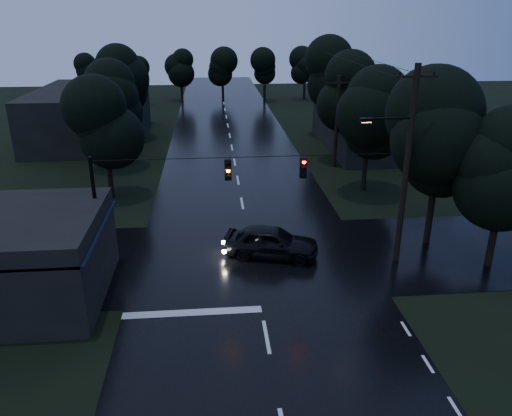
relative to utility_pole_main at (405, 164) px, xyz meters
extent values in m
cube|color=black|center=(-7.41, 19.00, -5.26)|extent=(12.00, 120.00, 0.02)
cube|color=black|center=(-7.41, 1.00, -5.26)|extent=(60.00, 9.00, 0.02)
cube|color=black|center=(-17.41, -2.00, -2.06)|extent=(6.00, 7.00, 0.12)
cube|color=black|center=(-14.41, -2.00, -2.06)|extent=(0.30, 7.00, 0.15)
cylinder|color=black|center=(-14.61, -5.00, -3.76)|extent=(0.10, 0.10, 3.00)
cylinder|color=black|center=(-14.61, 1.00, -3.76)|extent=(0.10, 0.10, 3.00)
cube|color=#FFDE66|center=(-14.46, -3.50, -2.76)|extent=(0.06, 1.60, 0.50)
cube|color=#FFDE66|center=(-14.46, -0.80, -2.76)|extent=(0.06, 1.20, 0.50)
cube|color=black|center=(6.59, 23.00, -3.06)|extent=(10.00, 14.00, 4.40)
cube|color=black|center=(-21.41, 29.00, -2.76)|extent=(10.00, 16.00, 5.00)
cylinder|color=black|center=(0.09, 0.00, -0.26)|extent=(0.30, 0.30, 10.00)
cube|color=black|center=(0.09, 0.00, 4.14)|extent=(2.00, 0.12, 0.12)
cylinder|color=black|center=(-1.01, 0.00, 2.24)|extent=(2.20, 0.10, 0.10)
cube|color=black|center=(-2.11, 0.00, 2.19)|extent=(0.60, 0.25, 0.18)
cube|color=#FFB266|center=(-2.11, 0.00, 2.09)|extent=(0.45, 0.18, 0.03)
cylinder|color=black|center=(0.89, 17.00, -1.51)|extent=(0.30, 0.30, 7.50)
cube|color=black|center=(0.89, 17.00, 1.64)|extent=(2.00, 0.12, 0.12)
cylinder|color=black|center=(-14.91, 0.00, -2.26)|extent=(0.18, 0.18, 6.00)
cylinder|color=black|center=(-7.41, 0.00, 0.54)|extent=(15.00, 0.03, 0.03)
cube|color=black|center=(-8.61, 0.00, -0.06)|extent=(0.32, 0.25, 1.00)
sphere|color=orange|center=(-8.61, -0.15, -0.06)|extent=(0.18, 0.18, 0.18)
cube|color=black|center=(-5.01, 0.00, -0.06)|extent=(0.32, 0.25, 1.00)
sphere|color=#FF0C07|center=(-5.01, -0.15, -0.06)|extent=(0.18, 0.18, 0.18)
cylinder|color=black|center=(2.59, 2.00, -3.86)|extent=(0.36, 0.36, 2.80)
sphere|color=black|center=(2.59, 2.00, -0.46)|extent=(4.48, 4.48, 4.48)
sphere|color=black|center=(2.59, 2.00, 0.74)|extent=(4.48, 4.48, 4.48)
sphere|color=black|center=(2.59, 2.00, 1.94)|extent=(4.48, 4.48, 4.48)
cylinder|color=black|center=(4.59, -1.00, -4.03)|extent=(0.36, 0.36, 2.45)
sphere|color=black|center=(4.59, -1.00, -1.06)|extent=(3.92, 3.92, 3.92)
sphere|color=black|center=(4.59, -1.00, -0.01)|extent=(3.92, 3.92, 3.92)
sphere|color=black|center=(4.59, -1.00, 1.04)|extent=(3.92, 3.92, 3.92)
cylinder|color=black|center=(-16.41, 11.00, -4.03)|extent=(0.36, 0.36, 2.45)
sphere|color=black|center=(-16.41, 11.00, -1.06)|extent=(3.92, 3.92, 3.92)
sphere|color=black|center=(-16.41, 11.00, -0.01)|extent=(3.92, 3.92, 3.92)
sphere|color=black|center=(-16.41, 11.00, 1.04)|extent=(3.92, 3.92, 3.92)
cylinder|color=black|center=(-17.01, 19.00, -3.95)|extent=(0.36, 0.36, 2.62)
sphere|color=black|center=(-17.01, 19.00, -0.76)|extent=(4.20, 4.20, 4.20)
sphere|color=black|center=(-17.01, 19.00, 0.37)|extent=(4.20, 4.20, 4.20)
sphere|color=black|center=(-17.01, 19.00, 1.49)|extent=(4.20, 4.20, 4.20)
cylinder|color=black|center=(-17.61, 29.00, -3.86)|extent=(0.36, 0.36, 2.80)
sphere|color=black|center=(-17.61, 29.00, -0.46)|extent=(4.48, 4.48, 4.48)
sphere|color=black|center=(-17.61, 29.00, 0.74)|extent=(4.48, 4.48, 4.48)
sphere|color=black|center=(-17.61, 29.00, 1.94)|extent=(4.48, 4.48, 4.48)
cylinder|color=black|center=(1.59, 11.00, -3.95)|extent=(0.36, 0.36, 2.62)
sphere|color=black|center=(1.59, 11.00, -0.76)|extent=(4.20, 4.20, 4.20)
sphere|color=black|center=(1.59, 11.00, 0.37)|extent=(4.20, 4.20, 4.20)
sphere|color=black|center=(1.59, 11.00, 1.49)|extent=(4.20, 4.20, 4.20)
cylinder|color=black|center=(2.19, 19.00, -3.86)|extent=(0.36, 0.36, 2.80)
sphere|color=black|center=(2.19, 19.00, -0.46)|extent=(4.48, 4.48, 4.48)
sphere|color=black|center=(2.19, 19.00, 0.74)|extent=(4.48, 4.48, 4.48)
sphere|color=black|center=(2.19, 19.00, 1.94)|extent=(4.48, 4.48, 4.48)
cylinder|color=black|center=(2.79, 29.00, -3.77)|extent=(0.36, 0.36, 2.97)
sphere|color=black|center=(2.79, 29.00, -0.16)|extent=(4.76, 4.76, 4.76)
sphere|color=black|center=(2.79, 29.00, 1.12)|extent=(4.76, 4.76, 4.76)
sphere|color=black|center=(2.79, 29.00, 2.39)|extent=(4.76, 4.76, 4.76)
imported|color=black|center=(-6.37, 1.06, -4.42)|extent=(5.30, 3.22, 1.69)
camera|label=1|loc=(-9.35, -22.57, 6.90)|focal=35.00mm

